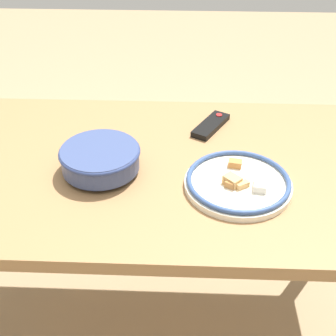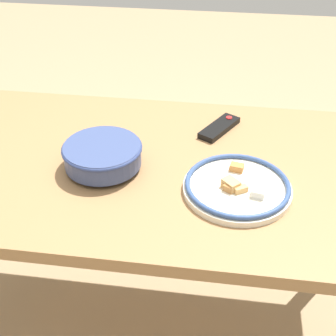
{
  "view_description": "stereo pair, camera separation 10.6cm",
  "coord_description": "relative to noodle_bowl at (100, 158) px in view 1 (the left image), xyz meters",
  "views": [
    {
      "loc": [
        0.11,
        -1.15,
        1.57
      ],
      "look_at": [
        0.07,
        -0.07,
        0.8
      ],
      "focal_mm": 50.0,
      "sensor_mm": 36.0,
      "label": 1
    },
    {
      "loc": [
        0.22,
        -1.14,
        1.57
      ],
      "look_at": [
        0.07,
        -0.07,
        0.8
      ],
      "focal_mm": 50.0,
      "sensor_mm": 36.0,
      "label": 2
    }
  ],
  "objects": [
    {
      "name": "ground_plane",
      "position": [
        0.13,
        0.04,
        -0.8
      ],
      "size": [
        8.0,
        8.0,
        0.0
      ],
      "primitive_type": "plane",
      "color": "#9E8460"
    },
    {
      "name": "dining_table",
      "position": [
        0.13,
        0.04,
        -0.13
      ],
      "size": [
        1.55,
        0.81,
        0.76
      ],
      "color": "olive",
      "rests_on": "ground_plane"
    },
    {
      "name": "noodle_bowl",
      "position": [
        0.0,
        0.0,
        0.0
      ],
      "size": [
        0.24,
        0.24,
        0.08
      ],
      "color": "#384775",
      "rests_on": "dining_table"
    },
    {
      "name": "food_plate",
      "position": [
        0.4,
        -0.06,
        -0.03
      ],
      "size": [
        0.3,
        0.3,
        0.04
      ],
      "color": "silver",
      "rests_on": "dining_table"
    },
    {
      "name": "tv_remote",
      "position": [
        0.33,
        0.26,
        -0.04
      ],
      "size": [
        0.14,
        0.18,
        0.02
      ],
      "rotation": [
        0.0,
        0.0,
        5.77
      ],
      "color": "black",
      "rests_on": "dining_table"
    }
  ]
}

